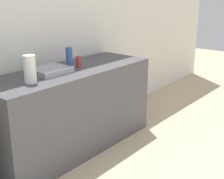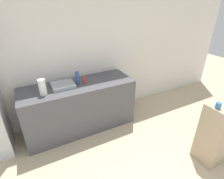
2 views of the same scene
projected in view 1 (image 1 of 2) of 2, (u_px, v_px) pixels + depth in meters
wall_back at (47, 32)px, 3.57m from camera, size 8.00×0.06×2.60m
counter at (72, 109)px, 3.53m from camera, size 2.03×0.71×0.94m
sink_basin at (50, 70)px, 3.22m from camera, size 0.38×0.34×0.06m
bottle_tall at (69, 58)px, 3.37m from camera, size 0.07×0.07×0.23m
bottle_short at (79, 61)px, 3.47m from camera, size 0.06×0.06×0.13m
paper_towel_roll at (30, 69)px, 2.85m from camera, size 0.11×0.11×0.26m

